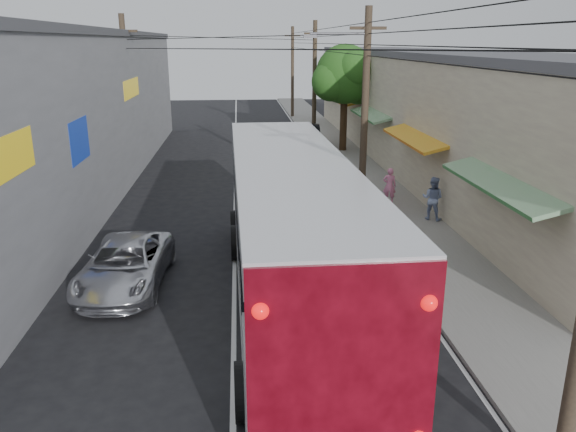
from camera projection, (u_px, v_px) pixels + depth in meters
name	position (u px, v px, depth m)	size (l,w,h in m)	color
ground	(233.00, 419.00, 10.45)	(120.00, 120.00, 0.00)	black
sidewalk	(357.00, 172.00, 30.00)	(3.00, 80.00, 0.12)	slate
building_right	(431.00, 108.00, 31.35)	(7.09, 40.00, 6.25)	beige
building_left	(48.00, 111.00, 25.77)	(7.20, 36.00, 7.25)	gray
utility_poles	(294.00, 94.00, 28.81)	(11.80, 45.28, 8.00)	#473828
street_tree	(346.00, 76.00, 34.38)	(4.40, 4.00, 6.60)	#3F2B19
coach_bus	(291.00, 230.00, 14.59)	(3.32, 13.65, 3.92)	silver
jeepney	(125.00, 265.00, 15.93)	(2.18, 4.73, 1.32)	silver
parked_suv	(315.00, 170.00, 26.75)	(2.44, 6.01, 1.74)	#A9AAB2
parked_car_mid	(297.00, 143.00, 34.73)	(1.62, 4.04, 1.38)	#222327
parked_car_far	(307.00, 137.00, 36.28)	(1.67, 4.78, 1.58)	black
pedestrian_near	(389.00, 186.00, 23.72)	(0.56, 0.37, 1.53)	pink
pedestrian_far	(433.00, 198.00, 21.54)	(0.82, 0.64, 1.68)	#8394BF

